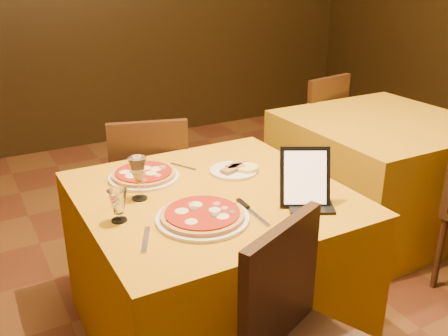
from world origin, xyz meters
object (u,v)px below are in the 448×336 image
chair_side_far (307,131)px  pizza_far (144,175)px  water_glass (118,206)px  wine_glass (138,178)px  tablet (305,177)px  pizza_near (202,216)px  main_table (212,266)px  side_table (378,174)px  chair_main_far (149,187)px

chair_side_far → pizza_far: (-1.67, -0.93, 0.31)m
pizza_far → water_glass: (-0.23, -0.34, 0.05)m
water_glass → wine_glass: bearing=47.3°
wine_glass → tablet: (0.58, -0.37, 0.03)m
pizza_near → tablet: 0.45m
chair_side_far → pizza_far: bearing=18.8°
main_table → tablet: size_ratio=4.51×
wine_glass → main_table: bearing=-16.1°
chair_side_far → pizza_far: size_ratio=2.80×
side_table → pizza_near: (-1.61, -0.64, 0.39)m
chair_main_far → water_glass: (-0.43, -0.86, 0.36)m
chair_main_far → water_glass: 1.03m
pizza_near → water_glass: size_ratio=2.79×
chair_side_far → side_table: bearing=79.8°
main_table → water_glass: size_ratio=8.46×
side_table → chair_main_far: (-1.46, 0.37, 0.08)m
chair_side_far → water_glass: size_ratio=7.00×
chair_side_far → chair_main_far: bearing=5.4°
main_table → pizza_far: bearing=125.8°
side_table → tablet: tablet is taller
side_table → chair_side_far: (0.00, 0.78, 0.08)m
wine_glass → tablet: size_ratio=0.78×
pizza_near → water_glass: water_glass is taller
main_table → water_glass: (-0.43, -0.06, 0.44)m
main_table → side_table: same height
side_table → main_table: bearing=-163.6°
chair_main_far → water_glass: bearing=80.2°
pizza_near → chair_side_far: bearing=41.3°
chair_main_far → pizza_far: 0.64m
side_table → tablet: (-1.18, -0.71, 0.49)m
side_table → wine_glass: (-1.76, -0.35, 0.47)m
main_table → side_table: size_ratio=1.00×
side_table → pizza_near: size_ratio=3.03×
main_table → chair_side_far: bearing=39.6°
pizza_far → water_glass: water_glass is taller
pizza_far → side_table: bearing=5.1°
chair_side_far → water_glass: 2.31m
main_table → tablet: (0.28, -0.28, 0.49)m
main_table → tablet: tablet is taller
chair_side_far → pizza_far: 1.93m
wine_glass → chair_main_far: bearing=67.5°
main_table → chair_main_far: size_ratio=1.21×
chair_side_far → pizza_near: bearing=31.1°
main_table → wine_glass: wine_glass is taller
pizza_near → pizza_far: (-0.06, 0.49, 0.00)m
tablet → side_table: bearing=59.3°
pizza_far → chair_side_far: bearing=29.1°
chair_main_far → side_table: bearing=-177.4°
main_table → pizza_near: pizza_near is taller
main_table → side_table: 1.53m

